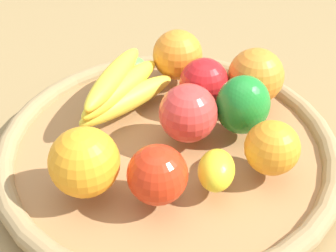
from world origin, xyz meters
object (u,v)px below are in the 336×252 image
banana_bunch (121,89)px  lemon_0 (216,170)px  bell_pepper (243,105)px  lime_0 (135,71)px  apple_1 (157,175)px  apple_0 (204,83)px  orange_0 (178,55)px  orange_2 (256,76)px  orange_1 (272,148)px  orange_3 (84,162)px  apple_2 (188,113)px

banana_bunch → lemon_0: bearing=105.9°
bell_pepper → lime_0: size_ratio=1.78×
apple_1 → lemon_0: (-0.07, 0.01, -0.01)m
lime_0 → apple_0: apple_0 is taller
banana_bunch → orange_0: bearing=-157.3°
lemon_0 → lime_0: (0.02, -0.25, 0.00)m
bell_pepper → orange_2: bearing=-118.6°
orange_1 → orange_3: (0.22, -0.05, 0.01)m
apple_1 → orange_2: orange_2 is taller
bell_pepper → apple_2: bearing=3.5°
apple_1 → lemon_0: apple_1 is taller
banana_bunch → lemon_0: size_ratio=2.88×
bell_pepper → lemon_0: (0.08, 0.08, -0.02)m
orange_3 → lime_0: bearing=-123.2°
banana_bunch → lime_0: size_ratio=3.65×
bell_pepper → apple_1: bearing=40.8°
apple_1 → lime_0: bearing=-102.8°
lemon_0 → orange_1: size_ratio=0.88×
banana_bunch → bell_pepper: bearing=139.4°
orange_3 → apple_2: size_ratio=1.06×
apple_1 → bell_pepper: 0.17m
lime_0 → orange_2: (-0.15, 0.11, 0.02)m
apple_0 → orange_1: bearing=95.5°
banana_bunch → orange_0: 0.12m
lime_0 → orange_2: orange_2 is taller
orange_2 → orange_0: 0.13m
orange_2 → apple_2: 0.14m
apple_1 → apple_0: bearing=-130.9°
apple_0 → apple_2: 0.08m
apple_0 → apple_1: bearing=49.1°
banana_bunch → bell_pepper: 0.18m
apple_0 → orange_3: orange_3 is taller
lemon_0 → lime_0: bearing=-85.8°
apple_1 → orange_1: 0.15m
orange_1 → lemon_0: bearing=-1.2°
apple_1 → orange_0: 0.27m
orange_3 → orange_0: size_ratio=1.06×
apple_1 → orange_2: 0.25m
apple_1 → orange_1: (-0.15, 0.01, -0.00)m
banana_bunch → lemon_0: (-0.06, 0.20, -0.01)m
bell_pepper → orange_3: bell_pepper is taller
orange_2 → orange_3: size_ratio=0.99×
orange_0 → orange_1: bearing=95.1°
bell_pepper → lime_0: bell_pepper is taller
orange_1 → orange_0: bearing=-84.9°
orange_1 → orange_2: bearing=-112.8°
apple_0 → lime_0: bearing=-48.7°
lemon_0 → orange_2: bearing=-133.9°
banana_bunch → bell_pepper: (-0.14, 0.12, 0.01)m
lemon_0 → orange_0: size_ratio=0.76×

